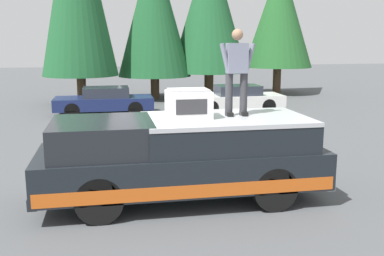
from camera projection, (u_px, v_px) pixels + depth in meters
ground_plane at (156, 193)px, 9.30m from camera, size 90.00×90.00×0.00m
pickup_truck at (182, 157)px, 8.77m from camera, size 2.01×5.54×1.65m
compressor_unit at (188, 104)px, 8.60m from camera, size 0.65×0.84×0.56m
person_on_truck_bed at (237, 70)px, 8.76m from camera, size 0.29×0.72×1.69m
parked_car_white at (236, 98)px, 19.78m from camera, size 1.64×4.10×1.16m
parked_car_navy at (104, 101)px, 19.00m from camera, size 1.64×4.10×1.16m
conifer_far_left at (279, 14)px, 25.50m from camera, size 3.89×3.89×7.57m
conifer_left at (209, 7)px, 24.26m from camera, size 4.24×4.24×8.37m
conifer_center_left at (154, 10)px, 23.22m from camera, size 3.85×3.85×8.12m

